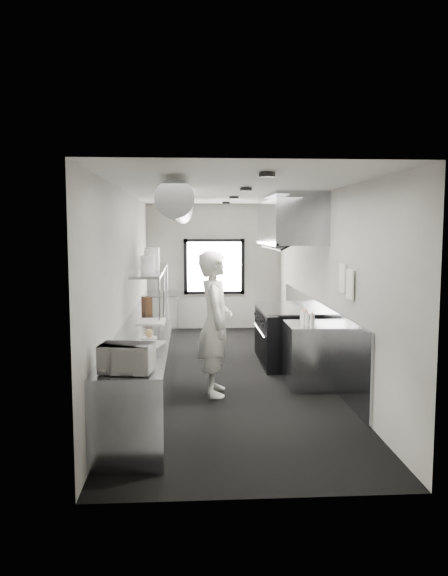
{
  "coord_description": "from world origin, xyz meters",
  "views": [
    {
      "loc": [
        -0.55,
        -8.4,
        2.26
      ],
      "look_at": [
        -0.04,
        -0.2,
        1.37
      ],
      "focal_mm": 34.58,
      "sensor_mm": 36.0,
      "label": 1
    }
  ],
  "objects": [
    {
      "name": "far_work_table",
      "position": [
        -1.15,
        3.2,
        0.45
      ],
      "size": [
        0.7,
        1.2,
        0.9
      ],
      "primitive_type": "cube",
      "color": "gray",
      "rests_on": "floor"
    },
    {
      "name": "pass_shelf",
      "position": [
        -1.19,
        1.0,
        1.54
      ],
      "size": [
        0.45,
        3.0,
        0.68
      ],
      "color": "gray",
      "rests_on": "prep_counter"
    },
    {
      "name": "cutting_board",
      "position": [
        -1.12,
        -0.39,
        0.91
      ],
      "size": [
        0.4,
        0.53,
        0.02
      ],
      "primitive_type": "cube",
      "rotation": [
        0.0,
        0.0,
        -0.01
      ],
      "color": "silver",
      "rests_on": "prep_counter"
    },
    {
      "name": "wall_right",
      "position": [
        1.5,
        0.0,
        1.4
      ],
      "size": [
        0.02,
        8.0,
        2.8
      ],
      "primitive_type": "cube",
      "color": "#B8B7AF",
      "rests_on": "floor"
    },
    {
      "name": "bottle_station",
      "position": [
        1.15,
        -0.7,
        0.45
      ],
      "size": [
        0.65,
        0.8,
        0.9
      ],
      "primitive_type": "cube",
      "color": "gray",
      "rests_on": "floor"
    },
    {
      "name": "plate_stack_d",
      "position": [
        -1.21,
        1.79,
        1.74
      ],
      "size": [
        0.25,
        0.25,
        0.34
      ],
      "primitive_type": "cylinder",
      "rotation": [
        0.0,
        0.0,
        -0.17
      ],
      "color": "white",
      "rests_on": "pass_shelf"
    },
    {
      "name": "wall_front",
      "position": [
        0.0,
        -4.0,
        1.4
      ],
      "size": [
        3.0,
        0.02,
        2.8
      ],
      "primitive_type": "cube",
      "color": "#B8B7AF",
      "rests_on": "floor"
    },
    {
      "name": "squeeze_bottle_a",
      "position": [
        1.12,
        -1.0,
        1.0
      ],
      "size": [
        0.08,
        0.08,
        0.19
      ],
      "primitive_type": "cylinder",
      "rotation": [
        0.0,
        0.0,
        -0.22
      ],
      "color": "silver",
      "rests_on": "bottle_station"
    },
    {
      "name": "plate_stack_c",
      "position": [
        -1.21,
        1.31,
        1.75
      ],
      "size": [
        0.29,
        0.29,
        0.36
      ],
      "primitive_type": "cylinder",
      "rotation": [
        0.0,
        0.0,
        -0.17
      ],
      "color": "white",
      "rests_on": "pass_shelf"
    },
    {
      "name": "range",
      "position": [
        1.04,
        0.7,
        0.47
      ],
      "size": [
        0.88,
        1.6,
        0.94
      ],
      "color": "black",
      "rests_on": "floor"
    },
    {
      "name": "deli_tub_b",
      "position": [
        -1.31,
        -2.52,
        0.95
      ],
      "size": [
        0.14,
        0.14,
        0.09
      ],
      "primitive_type": "cylinder",
      "rotation": [
        0.0,
        0.0,
        0.08
      ],
      "color": "beige",
      "rests_on": "prep_counter"
    },
    {
      "name": "notice_sheet_b",
      "position": [
        1.47,
        -1.55,
        1.55
      ],
      "size": [
        0.02,
        0.28,
        0.38
      ],
      "primitive_type": "cube",
      "color": "white",
      "rests_on": "wall_right"
    },
    {
      "name": "plate_stack_b",
      "position": [
        -1.18,
        0.85,
        1.73
      ],
      "size": [
        0.29,
        0.29,
        0.33
      ],
      "primitive_type": "cylinder",
      "rotation": [
        0.0,
        0.0,
        0.17
      ],
      "color": "white",
      "rests_on": "pass_shelf"
    },
    {
      "name": "pastry",
      "position": [
        -1.06,
        -1.59,
        0.97
      ],
      "size": [
        0.1,
        0.1,
        0.1
      ],
      "primitive_type": "sphere",
      "color": "#E1B476",
      "rests_on": "small_plate"
    },
    {
      "name": "deli_tub_a",
      "position": [
        -1.34,
        -2.59,
        0.95
      ],
      "size": [
        0.16,
        0.16,
        0.1
      ],
      "primitive_type": "cylinder",
      "rotation": [
        0.0,
        0.0,
        -0.09
      ],
      "color": "beige",
      "rests_on": "prep_counter"
    },
    {
      "name": "ceiling",
      "position": [
        0.0,
        0.0,
        2.8
      ],
      "size": [
        3.0,
        8.0,
        0.01
      ],
      "primitive_type": "cube",
      "color": "beige",
      "rests_on": "wall_back"
    },
    {
      "name": "knife_block",
      "position": [
        -1.24,
        0.44,
        1.03
      ],
      "size": [
        0.19,
        0.27,
        0.26
      ],
      "primitive_type": "cube",
      "rotation": [
        0.0,
        0.0,
        0.39
      ],
      "color": "brown",
      "rests_on": "prep_counter"
    },
    {
      "name": "line_cook",
      "position": [
        -0.21,
        -1.01,
        0.98
      ],
      "size": [
        0.48,
        0.72,
        1.96
      ],
      "primitive_type": "imported",
      "rotation": [
        0.0,
        0.0,
        1.56
      ],
      "color": "silver",
      "rests_on": "floor"
    },
    {
      "name": "wall_back",
      "position": [
        0.0,
        4.0,
        1.4
      ],
      "size": [
        3.0,
        0.02,
        2.8
      ],
      "primitive_type": "cube",
      "color": "#B8B7AF",
      "rests_on": "floor"
    },
    {
      "name": "wall_cladding",
      "position": [
        1.48,
        0.3,
        0.55
      ],
      "size": [
        0.03,
        5.5,
        1.1
      ],
      "primitive_type": "cube",
      "color": "gray",
      "rests_on": "wall_right"
    },
    {
      "name": "exhaust_hood",
      "position": [
        1.1,
        0.7,
        2.39
      ],
      "size": [
        0.81,
        2.2,
        0.88
      ],
      "color": "gray",
      "rests_on": "ceiling"
    },
    {
      "name": "plate_stack_a",
      "position": [
        -1.21,
        0.34,
        1.7
      ],
      "size": [
        0.29,
        0.29,
        0.26
      ],
      "primitive_type": "cylinder",
      "rotation": [
        0.0,
        0.0,
        -0.34
      ],
      "color": "white",
      "rests_on": "pass_shelf"
    },
    {
      "name": "newspaper",
      "position": [
        -1.03,
        -1.97,
        0.9
      ],
      "size": [
        0.4,
        0.46,
        0.01
      ],
      "primitive_type": "cube",
      "rotation": [
        0.0,
        0.0,
        -0.24
      ],
      "color": "silver",
      "rests_on": "prep_counter"
    },
    {
      "name": "small_plate",
      "position": [
        -1.06,
        -1.59,
        0.91
      ],
      "size": [
        0.21,
        0.21,
        0.02
      ],
      "primitive_type": "cylinder",
      "rotation": [
        0.0,
        0.0,
        0.12
      ],
      "color": "white",
      "rests_on": "prep_counter"
    },
    {
      "name": "hvac_duct",
      "position": [
        -0.7,
        0.4,
        2.55
      ],
      "size": [
        0.4,
        6.4,
        0.4
      ],
      "primitive_type": "cylinder",
      "rotation": [
        1.57,
        0.0,
        0.0
      ],
      "color": "gray",
      "rests_on": "ceiling"
    },
    {
      "name": "floor",
      "position": [
        0.0,
        0.0,
        0.0
      ],
      "size": [
        3.0,
        8.0,
        0.01
      ],
      "primitive_type": "cube",
      "color": "black",
      "rests_on": "ground"
    },
    {
      "name": "squeeze_bottle_b",
      "position": [
        1.08,
        -0.87,
        0.99
      ],
      "size": [
        0.07,
        0.07,
        0.18
      ],
      "primitive_type": "cylinder",
      "rotation": [
        0.0,
        0.0,
        -0.14
      ],
      "color": "silver",
      "rests_on": "bottle_station"
    },
    {
      "name": "wall_left",
      "position": [
        -1.5,
        0.0,
        1.4
      ],
      "size": [
        0.02,
        8.0,
        2.8
      ],
      "primitive_type": "cube",
      "color": "#B8B7AF",
      "rests_on": "floor"
    },
    {
      "name": "prep_counter",
      "position": [
        -1.15,
        -0.5,
        0.45
      ],
      "size": [
        0.7,
        6.0,
        0.9
      ],
      "primitive_type": "cube",
      "color": "gray",
      "rests_on": "floor"
    },
    {
      "name": "squeeze_bottle_e",
      "position": [
        1.11,
        -0.35,
        0.98
      ],
      "size": [
        0.07,
        0.07,
        0.16
      ],
      "primitive_type": "cylinder",
      "rotation": [
        0.0,
        0.0,
        -0.43
      ],
      "color": "silver",
      "rests_on": "bottle_station"
    },
    {
      "name": "squeeze_bottle_d",
      "position": [
        1.13,
        -0.51,
        0.99
      ],
      "size": [
        0.06,
        0.06,
        0.18
      ],
      "primitive_type": "cylinder",
      "rotation": [
        0.0,
        0.0,
        0.04
      ],
      "color": "silver",
      "rests_on": "bottle_station"
    },
    {
      "name": "microwave",
      "position": [
        -1.15,
        -3.23,
        1.04
      ],
      "size": [
        0.5,
        0.41,
        0.27
      ],
      "primitive_type": "imported",
      "rotation": [
        0.0,
        0.0,
        -0.16
      ],
      "color": "silver",
      "rests_on": "prep_counter"
    },
    {
      "name": "service_window",
      "position": [
        0.0,
        3.96,
        1.4
      ],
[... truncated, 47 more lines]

